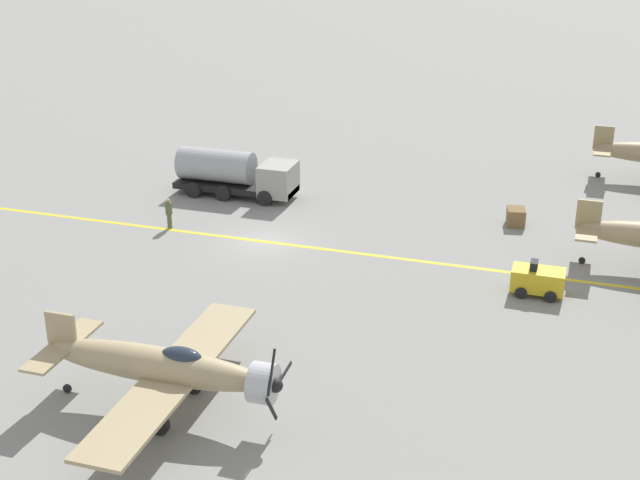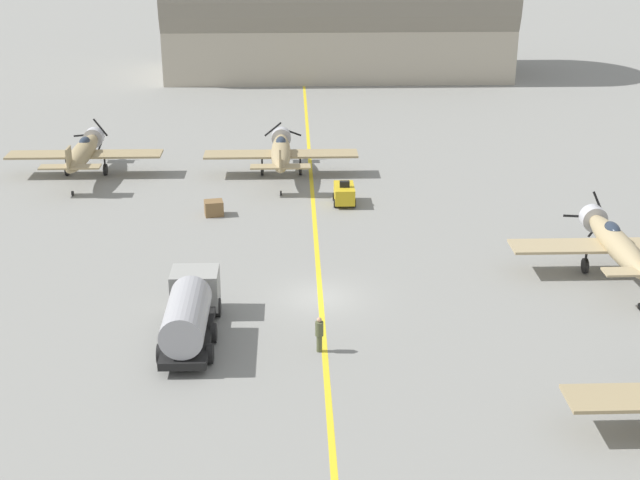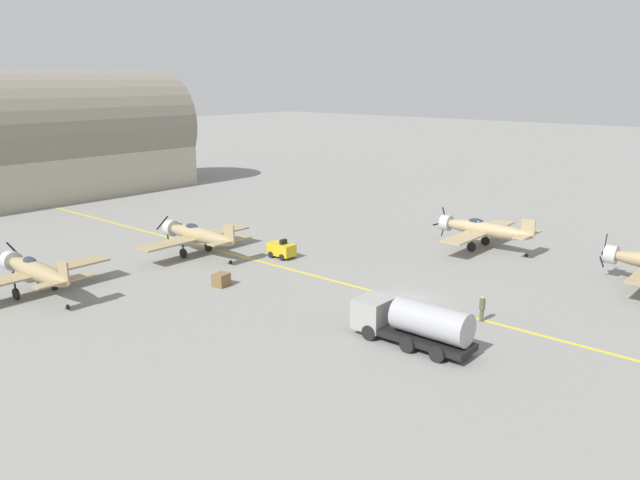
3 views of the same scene
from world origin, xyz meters
TOP-DOWN VIEW (x-y plane):
  - ground_plane at (0.00, 0.00)m, footprint 400.00×400.00m
  - taxiway_stripe at (0.00, 0.00)m, footprint 0.30×160.00m
  - airplane_far_center at (-2.34, 22.04)m, footprint 12.00×9.98m
  - airplane_far_left at (-17.69, 22.48)m, footprint 12.00×9.98m
  - airplane_mid_right at (17.25, 2.54)m, footprint 12.00×9.98m
  - fuel_tanker at (-6.72, -4.49)m, footprint 2.68×8.00m
  - tow_tractor at (2.23, 15.47)m, footprint 1.57×2.60m
  - ground_crew_walking at (-0.26, -6.09)m, footprint 0.41×0.41m
  - supply_crate_by_tanker at (-6.94, 13.44)m, footprint 1.43×1.26m
  - hangar at (4.10, 62.43)m, footprint 39.81×16.34m

SIDE VIEW (x-z plane):
  - ground_plane at x=0.00m, z-range 0.00..0.00m
  - taxiway_stripe at x=0.00m, z-range 0.00..0.01m
  - supply_crate_by_tanker at x=-6.94m, z-range 0.00..1.05m
  - tow_tractor at x=2.23m, z-range -0.11..1.69m
  - ground_crew_walking at x=-0.26m, z-range 0.09..1.95m
  - fuel_tanker at x=-6.72m, z-range 0.02..3.00m
  - airplane_far_center at x=-2.34m, z-range 0.19..3.84m
  - airplane_far_left at x=-17.69m, z-range 0.19..3.84m
  - airplane_mid_right at x=17.25m, z-range 0.19..3.84m
  - hangar at x=4.10m, z-range -1.05..16.43m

